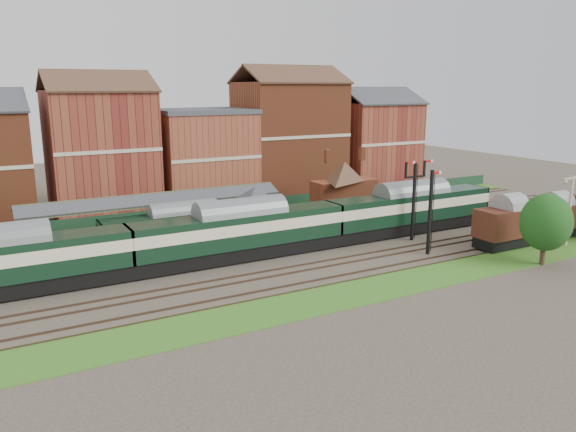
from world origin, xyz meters
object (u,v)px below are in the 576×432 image
signal_box (256,215)px  semaphore_bracket (414,196)px  dmu_train (241,231)px  goods_van_a (508,224)px  platform_railcar (184,225)px

signal_box → semaphore_bracket: size_ratio=0.73×
semaphore_bracket → dmu_train: (-18.13, 2.50, -1.95)m
dmu_train → goods_van_a: bearing=-20.2°
semaphore_bracket → platform_railcar: size_ratio=0.51×
semaphore_bracket → dmu_train: bearing=172.2°
goods_van_a → platform_railcar: bearing=150.7°
signal_box → goods_van_a: size_ratio=0.88×
semaphore_bracket → platform_railcar: semaphore_bracket is taller
dmu_train → goods_van_a: (24.51, -9.00, -0.34)m
signal_box → dmu_train: bearing=-133.6°
goods_van_a → dmu_train: bearing=159.8°
semaphore_bracket → dmu_train: 18.41m
signal_box → goods_van_a: bearing=-29.8°
signal_box → dmu_train: (-3.09, -3.25, -0.50)m
signal_box → platform_railcar: size_ratio=0.37×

